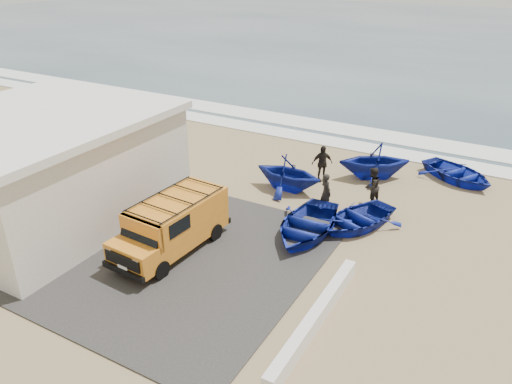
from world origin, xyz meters
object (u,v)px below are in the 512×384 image
at_px(van, 173,223).
at_px(boat_far_right, 458,173).
at_px(boat_far_left, 374,161).
at_px(fisherman_front, 326,192).
at_px(building, 41,166).
at_px(fisherman_back, 322,163).
at_px(fisherman_middle, 372,186).
at_px(boat_near_right, 358,218).
at_px(parapet, 315,318).
at_px(boat_mid_left, 288,173).
at_px(boat_near_left, 307,225).

xyz_separation_m(van, boat_far_right, (8.03, 11.59, -0.71)).
height_order(boat_far_left, fisherman_front, boat_far_left).
distance_m(building, fisherman_front, 11.68).
bearing_deg(fisherman_back, van, -147.96).
xyz_separation_m(boat_far_left, fisherman_middle, (0.76, -2.80, -0.04)).
height_order(fisherman_front, fisherman_back, fisherman_back).
relative_size(building, boat_far_right, 2.54).
relative_size(van, boat_far_left, 1.43).
distance_m(building, van, 6.40).
bearing_deg(boat_near_right, boat_far_right, 89.26).
distance_m(parapet, boat_far_right, 13.05).
bearing_deg(van, boat_near_right, 46.56).
bearing_deg(fisherman_front, boat_near_right, -165.24).
xyz_separation_m(building, boat_mid_left, (7.67, 7.03, -1.32)).
distance_m(boat_far_right, fisherman_front, 7.40).
xyz_separation_m(boat_near_left, fisherman_middle, (1.37, 3.74, 0.42)).
height_order(boat_near_right, boat_far_right, boat_far_right).
distance_m(boat_near_right, boat_far_right, 7.17).
bearing_deg(boat_near_right, fisherman_middle, 115.52).
bearing_deg(boat_far_left, boat_near_right, -20.84).
bearing_deg(building, boat_far_left, 43.77).
height_order(boat_near_left, fisherman_middle, fisherman_middle).
bearing_deg(parapet, boat_mid_left, 121.04).
relative_size(building, parapet, 1.57).
bearing_deg(boat_near_right, van, -115.77).
bearing_deg(fisherman_middle, boat_near_right, 25.75).
distance_m(boat_far_right, fisherman_middle, 5.32).
xyz_separation_m(boat_near_left, fisherman_front, (-0.15, 2.26, 0.41)).
distance_m(boat_far_left, boat_far_right, 4.02).
bearing_deg(van, boat_mid_left, 82.11).
relative_size(building, boat_near_left, 2.27).
bearing_deg(fisherman_back, boat_far_right, -13.04).
bearing_deg(fisherman_back, boat_near_left, -116.06).
bearing_deg(boat_near_right, fisherman_back, 152.36).
xyz_separation_m(van, fisherman_back, (2.34, 8.39, -0.21)).
xyz_separation_m(building, fisherman_middle, (11.47, 7.46, -1.31)).
relative_size(building, fisherman_middle, 5.51).
bearing_deg(boat_far_left, building, -77.54).
bearing_deg(boat_near_right, parapet, -60.70).
xyz_separation_m(boat_near_left, boat_mid_left, (-2.43, 3.31, 0.41)).
relative_size(van, fisherman_middle, 2.84).
xyz_separation_m(parapet, fisherman_front, (-2.55, 6.97, 0.56)).
bearing_deg(building, boat_near_left, 20.21).
bearing_deg(boat_far_right, parapet, -156.80).
xyz_separation_m(van, fisherman_front, (3.65, 5.64, -0.26)).
height_order(boat_mid_left, boat_far_right, boat_mid_left).
relative_size(boat_near_left, boat_mid_left, 1.29).
height_order(parapet, boat_far_right, boat_far_right).
distance_m(fisherman_front, fisherman_middle, 2.12).
height_order(fisherman_front, fisherman_middle, fisherman_middle).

